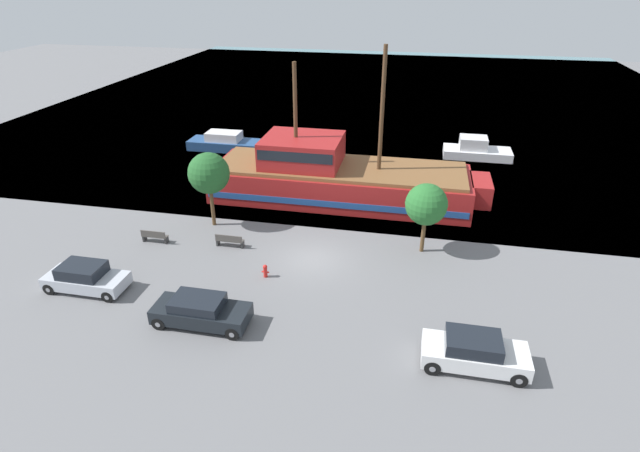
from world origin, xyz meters
TOP-DOWN VIEW (x-y plane):
  - ground_plane at (0.00, 0.00)m, footprint 160.00×160.00m
  - water_surface at (0.00, 44.00)m, footprint 80.00×80.00m
  - pirate_ship at (-0.20, 9.03)m, footprint 19.93×5.96m
  - moored_boat_dockside at (10.67, 20.47)m, footprint 5.96×2.57m
  - moored_boat_outer at (-11.97, 18.03)m, footprint 7.87×2.39m
  - parked_car_curb_front at (-3.94, -6.90)m, footprint 4.61×1.87m
  - parked_car_curb_mid at (-11.10, -5.42)m, footprint 4.29×1.84m
  - parked_car_curb_rear at (8.64, -7.30)m, footprint 4.44×1.91m
  - fire_hydrant at (-2.15, -2.35)m, footprint 0.42×0.25m
  - bench_promenade_east at (-5.28, 0.44)m, footprint 1.72×0.45m
  - bench_promenade_west at (-10.07, 0.03)m, footprint 1.62×0.45m
  - tree_row_east at (-7.39, 3.06)m, footprint 2.65×2.65m
  - tree_row_mideast at (6.29, 2.29)m, footprint 2.46×2.46m

SIDE VIEW (x-z plane):
  - ground_plane at x=0.00m, z-range 0.00..0.00m
  - water_surface at x=0.00m, z-range 0.00..0.00m
  - fire_hydrant at x=-2.15m, z-range 0.03..0.79m
  - bench_promenade_west at x=-10.07m, z-range 0.01..0.86m
  - bench_promenade_east at x=-5.28m, z-range 0.01..0.86m
  - moored_boat_outer at x=-11.97m, z-range -0.21..1.46m
  - moored_boat_dockside at x=10.67m, z-range -0.25..1.60m
  - parked_car_curb_front at x=-3.94m, z-range 0.00..1.46m
  - parked_car_curb_mid at x=-11.10m, z-range -0.02..1.48m
  - parked_car_curb_rear at x=8.64m, z-range -0.01..1.56m
  - pirate_ship at x=-0.20m, z-range -3.87..7.11m
  - tree_row_mideast at x=6.29m, z-range 0.93..5.27m
  - tree_row_east at x=-7.39m, z-range 1.16..6.16m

